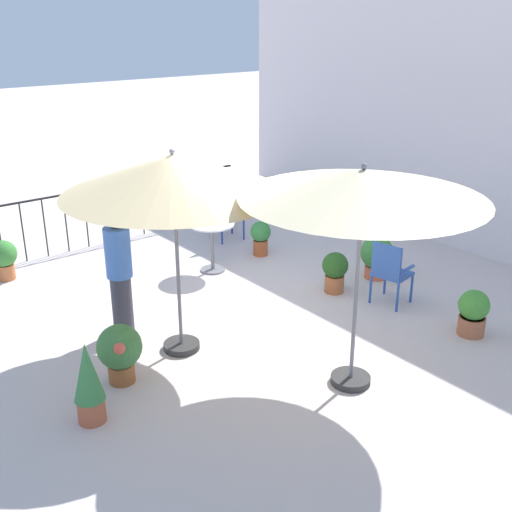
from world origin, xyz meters
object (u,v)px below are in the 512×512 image
at_px(potted_plant_7, 120,350).
at_px(potted_plant_8, 261,236).
at_px(patio_umbrella_0, 173,175).
at_px(patio_chair_1, 229,212).
at_px(potted_plant_2, 220,205).
at_px(patio_umbrella_1, 363,186).
at_px(potted_plant_3, 335,270).
at_px(standing_person, 120,273).
at_px(cafe_table_0, 212,238).
at_px(potted_plant_0, 377,256).
at_px(patio_chair_0, 390,270).
at_px(potted_plant_5, 473,311).
at_px(potted_plant_1, 4,258).
at_px(potted_plant_6, 88,382).

distance_m(potted_plant_7, potted_plant_8, 4.17).
bearing_deg(potted_plant_8, patio_umbrella_0, -55.82).
distance_m(patio_chair_1, potted_plant_2, 0.97).
relative_size(patio_umbrella_1, potted_plant_2, 3.84).
distance_m(potted_plant_3, potted_plant_8, 1.83).
relative_size(potted_plant_3, potted_plant_8, 1.04).
bearing_deg(standing_person, cafe_table_0, 116.02).
relative_size(potted_plant_3, potted_plant_7, 0.90).
relative_size(patio_chair_1, potted_plant_8, 1.55).
height_order(patio_umbrella_1, cafe_table_0, patio_umbrella_1).
relative_size(patio_umbrella_0, potted_plant_3, 4.08).
distance_m(patio_umbrella_0, potted_plant_0, 3.95).
bearing_deg(patio_chair_0, patio_chair_1, -177.55).
distance_m(cafe_table_0, potted_plant_2, 2.36).
distance_m(potted_plant_5, standing_person, 4.43).
relative_size(patio_umbrella_1, patio_chair_1, 2.71).
height_order(potted_plant_3, potted_plant_8, potted_plant_3).
height_order(potted_plant_1, potted_plant_5, potted_plant_1).
relative_size(patio_umbrella_0, potted_plant_7, 3.66).
bearing_deg(potted_plant_6, cafe_table_0, 127.74).
height_order(patio_chair_0, patio_chair_1, patio_chair_0).
bearing_deg(potted_plant_3, standing_person, -104.21).
relative_size(potted_plant_5, potted_plant_8, 1.02).
bearing_deg(potted_plant_6, standing_person, 142.63).
xyz_separation_m(potted_plant_5, potted_plant_7, (-1.77, -3.97, 0.07)).
bearing_deg(standing_person, potted_plant_7, -28.66).
xyz_separation_m(potted_plant_2, potted_plant_7, (3.84, -4.07, 0.02)).
relative_size(potted_plant_3, standing_person, 0.37).
relative_size(patio_chair_1, potted_plant_1, 1.47).
bearing_deg(patio_chair_1, patio_umbrella_0, -44.86).
bearing_deg(potted_plant_5, patio_umbrella_1, -94.96).
height_order(potted_plant_5, potted_plant_7, potted_plant_7).
bearing_deg(patio_chair_0, potted_plant_8, -176.01).
distance_m(potted_plant_1, potted_plant_7, 3.69).
xyz_separation_m(patio_chair_1, potted_plant_8, (0.92, -0.03, -0.19)).
height_order(potted_plant_6, potted_plant_7, potted_plant_6).
distance_m(potted_plant_0, standing_person, 3.99).
distance_m(patio_chair_1, potted_plant_1, 3.80).
height_order(cafe_table_0, patio_chair_0, patio_chair_0).
bearing_deg(potted_plant_7, patio_chair_1, 129.11).
height_order(patio_chair_0, potted_plant_8, patio_chair_0).
distance_m(potted_plant_8, standing_person, 3.31).
bearing_deg(potted_plant_8, potted_plant_5, 5.00).
relative_size(patio_umbrella_0, potted_plant_6, 2.84).
bearing_deg(potted_plant_7, potted_plant_8, 119.52).
xyz_separation_m(patio_umbrella_0, potted_plant_2, (-3.64, 3.17, -1.79)).
relative_size(potted_plant_0, potted_plant_1, 1.07).
relative_size(cafe_table_0, potted_plant_2, 1.22).
bearing_deg(potted_plant_5, potted_plant_7, -114.08).
xyz_separation_m(patio_umbrella_1, potted_plant_6, (-1.13, -2.53, -1.78)).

